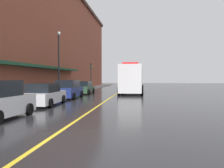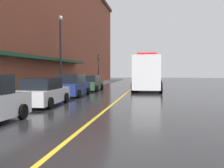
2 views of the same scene
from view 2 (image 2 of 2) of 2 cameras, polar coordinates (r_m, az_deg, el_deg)
ground_plane at (r=31.42m, az=4.15°, el=-1.01°), size 112.00×112.00×0.00m
sidewalk_left at (r=32.49m, az=-6.81°, el=-0.76°), size 2.40×70.00×0.15m
lane_center_stripe at (r=31.42m, az=4.15°, el=-1.00°), size 0.16×70.00×0.01m
brick_building_left at (r=34.14m, az=-17.27°, el=12.79°), size 10.66×64.00×16.14m
parked_car_1 at (r=16.50m, az=-14.29°, el=-1.73°), size 2.21×4.83×1.63m
parked_car_2 at (r=22.18m, az=-8.36°, el=-0.41°), size 2.12×4.72×1.78m
parked_car_3 at (r=28.38m, az=-4.51°, el=0.12°), size 2.04×4.68×1.59m
box_truck at (r=28.87m, az=7.56°, el=2.20°), size 3.01×9.41×3.75m
parking_meter_0 at (r=17.28m, az=-18.21°, el=-0.63°), size 0.14×0.18×1.33m
parking_meter_1 at (r=23.46m, az=-10.78°, el=0.30°), size 0.14×0.18×1.33m
street_lamp_left at (r=25.49m, az=-10.74°, el=8.00°), size 0.44×0.44×6.94m
traffic_light_near at (r=38.92m, az=-2.84°, el=4.35°), size 0.38×0.36×4.30m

